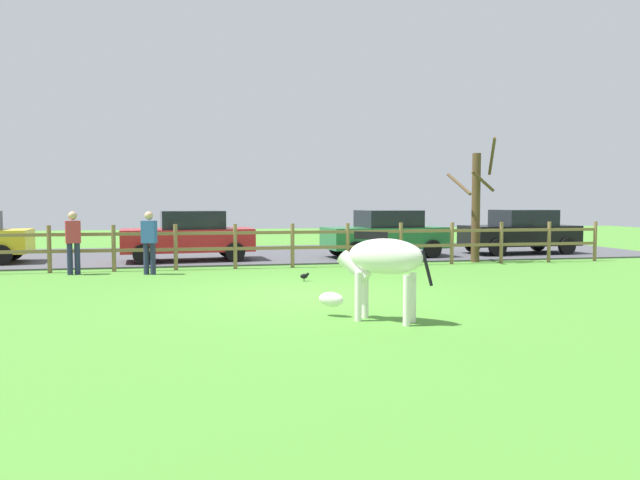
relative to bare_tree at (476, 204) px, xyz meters
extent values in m
plane|color=#47842D|center=(-6.27, -5.37, -1.83)|extent=(60.00, 60.00, 0.00)
cube|color=#47474C|center=(-6.27, 3.93, -1.80)|extent=(28.00, 7.40, 0.05)
cylinder|color=olive|center=(-12.38, -0.37, -1.19)|extent=(0.11, 0.11, 1.27)
cylinder|color=olive|center=(-10.74, -0.37, -1.19)|extent=(0.11, 0.11, 1.27)
cylinder|color=olive|center=(-9.11, -0.37, -1.19)|extent=(0.11, 0.11, 1.27)
cylinder|color=olive|center=(-7.48, -0.37, -1.19)|extent=(0.11, 0.11, 1.27)
cylinder|color=olive|center=(-5.85, -0.37, -1.19)|extent=(0.11, 0.11, 1.27)
cylinder|color=olive|center=(-4.21, -0.37, -1.19)|extent=(0.11, 0.11, 1.27)
cylinder|color=olive|center=(-2.58, -0.37, -1.19)|extent=(0.11, 0.11, 1.27)
cylinder|color=olive|center=(-0.95, -0.37, -1.19)|extent=(0.11, 0.11, 1.27)
cylinder|color=olive|center=(0.68, -0.37, -1.19)|extent=(0.11, 0.11, 1.27)
cylinder|color=olive|center=(2.32, -0.37, -1.19)|extent=(0.11, 0.11, 1.27)
cylinder|color=olive|center=(3.95, -0.37, -1.19)|extent=(0.11, 0.11, 1.27)
cube|color=olive|center=(-6.66, -0.37, -1.26)|extent=(21.22, 0.06, 0.09)
cube|color=olive|center=(-6.66, -0.37, -0.81)|extent=(21.22, 0.06, 0.09)
cylinder|color=#513A23|center=(0.01, 0.02, -0.13)|extent=(0.26, 0.26, 3.40)
cylinder|color=#513A23|center=(-0.61, -0.06, 0.61)|extent=(0.27, 1.30, 0.73)
cylinder|color=#513A23|center=(0.44, -0.13, 1.47)|extent=(0.41, 0.97, 1.11)
cylinder|color=#513A23|center=(0.04, -0.35, 0.69)|extent=(0.81, 0.16, 0.65)
ellipsoid|color=white|center=(-5.57, -8.23, -0.80)|extent=(1.27, 1.15, 0.56)
cylinder|color=white|center=(-5.96, -8.09, -1.44)|extent=(0.11, 0.11, 0.78)
cylinder|color=white|center=(-5.79, -7.87, -1.44)|extent=(0.11, 0.11, 0.78)
cylinder|color=white|center=(-5.34, -8.59, -1.44)|extent=(0.11, 0.11, 0.78)
cylinder|color=white|center=(-5.17, -8.37, -1.44)|extent=(0.11, 0.11, 0.78)
cylinder|color=white|center=(-5.98, -7.90, -0.98)|extent=(0.61, 0.56, 0.51)
ellipsoid|color=white|center=(-6.30, -7.63, -1.55)|extent=(0.47, 0.43, 0.24)
cube|color=black|center=(-5.76, -8.07, -0.48)|extent=(0.46, 0.38, 0.12)
cylinder|color=black|center=(-5.04, -8.65, -0.95)|extent=(0.18, 0.16, 0.54)
cylinder|color=black|center=(-6.02, -3.31, -1.80)|extent=(0.01, 0.01, 0.06)
cylinder|color=black|center=(-6.02, -3.35, -1.80)|extent=(0.01, 0.01, 0.06)
ellipsoid|color=black|center=(-6.02, -3.33, -1.71)|extent=(0.18, 0.10, 0.12)
sphere|color=black|center=(-5.93, -3.33, -1.66)|extent=(0.07, 0.07, 0.07)
cube|color=red|center=(-8.84, 1.79, -1.13)|extent=(4.16, 2.11, 0.70)
cube|color=black|center=(-8.69, 1.81, -0.50)|extent=(2.06, 1.76, 0.56)
cylinder|color=black|center=(-10.09, 0.80, -1.48)|extent=(0.62, 0.24, 0.60)
cylinder|color=black|center=(-10.27, 2.49, -1.48)|extent=(0.62, 0.24, 0.60)
cylinder|color=black|center=(-7.41, 1.09, -1.48)|extent=(0.62, 0.24, 0.60)
cylinder|color=black|center=(-7.59, 2.78, -1.48)|extent=(0.62, 0.24, 0.60)
cylinder|color=black|center=(-14.12, 1.39, -1.48)|extent=(0.61, 0.24, 0.60)
cylinder|color=black|center=(-14.29, 3.08, -1.48)|extent=(0.61, 0.24, 0.60)
cube|color=#236B38|center=(-2.42, 1.77, -1.13)|extent=(4.17, 2.14, 0.70)
cube|color=black|center=(-2.27, 1.78, -0.50)|extent=(2.07, 1.77, 0.56)
cylinder|color=black|center=(-3.67, 0.77, -1.48)|extent=(0.62, 0.25, 0.60)
cylinder|color=black|center=(-3.86, 2.46, -1.48)|extent=(0.62, 0.25, 0.60)
cylinder|color=black|center=(-0.98, 1.07, -1.48)|extent=(0.62, 0.25, 0.60)
cylinder|color=black|center=(-1.18, 2.76, -1.48)|extent=(0.62, 0.25, 0.60)
cube|color=black|center=(2.72, 2.11, -1.13)|extent=(4.07, 1.88, 0.70)
cube|color=black|center=(2.87, 2.11, -0.50)|extent=(1.97, 1.65, 0.56)
cylinder|color=black|center=(1.41, 1.20, -1.48)|extent=(0.61, 0.21, 0.60)
cylinder|color=black|center=(1.33, 2.90, -1.48)|extent=(0.61, 0.21, 0.60)
cylinder|color=black|center=(4.11, 1.32, -1.48)|extent=(0.61, 0.21, 0.60)
cylinder|color=black|center=(4.03, 3.02, -1.48)|extent=(0.61, 0.21, 0.60)
cylinder|color=#232847|center=(-9.82, -1.23, -1.42)|extent=(0.14, 0.14, 0.82)
cylinder|color=#232847|center=(-9.65, -1.28, -1.42)|extent=(0.14, 0.14, 0.82)
cube|color=#2D569E|center=(-9.73, -1.26, -0.72)|extent=(0.41, 0.32, 0.58)
sphere|color=tan|center=(-9.73, -1.26, -0.30)|extent=(0.22, 0.22, 0.22)
cylinder|color=#232847|center=(-11.75, -0.92, -1.42)|extent=(0.14, 0.14, 0.82)
cylinder|color=#232847|center=(-11.58, -0.87, -1.42)|extent=(0.14, 0.14, 0.82)
cube|color=#B7333D|center=(-11.66, -0.89, -0.72)|extent=(0.41, 0.31, 0.58)
sphere|color=tan|center=(-11.66, -0.89, -0.30)|extent=(0.22, 0.22, 0.22)
camera|label=1|loc=(-8.35, -16.92, 0.04)|focal=32.79mm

